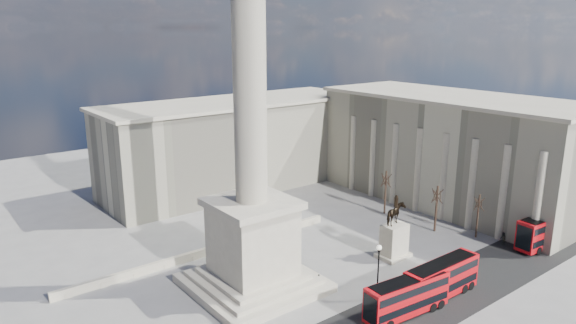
% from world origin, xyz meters
% --- Properties ---
extents(ground, '(180.00, 180.00, 0.00)m').
position_xyz_m(ground, '(0.00, 0.00, 0.00)').
color(ground, gray).
rests_on(ground, ground).
extents(nelsons_column, '(14.00, 14.00, 49.85)m').
position_xyz_m(nelsons_column, '(0.00, 5.00, 12.92)').
color(nelsons_column, beige).
rests_on(nelsons_column, ground).
extents(balustrade_wall, '(40.00, 0.60, 1.10)m').
position_xyz_m(balustrade_wall, '(0.00, 16.00, 0.55)').
color(balustrade_wall, beige).
rests_on(balustrade_wall, ground).
extents(building_east, '(19.00, 46.00, 18.60)m').
position_xyz_m(building_east, '(45.00, 10.00, 9.32)').
color(building_east, beige).
rests_on(building_east, ground).
extents(building_northeast, '(51.00, 17.00, 16.60)m').
position_xyz_m(building_northeast, '(20.00, 40.00, 8.32)').
color(building_northeast, beige).
rests_on(building_northeast, ground).
extents(red_bus_b, '(10.44, 3.36, 4.16)m').
position_xyz_m(red_bus_b, '(9.45, -10.07, 2.18)').
color(red_bus_b, red).
rests_on(red_bus_b, ground).
extents(red_bus_c, '(10.63, 2.59, 4.30)m').
position_xyz_m(red_bus_c, '(15.42, -10.03, 2.26)').
color(red_bus_c, red).
rests_on(red_bus_c, ground).
extents(red_bus_d, '(11.41, 3.46, 4.56)m').
position_xyz_m(red_bus_d, '(39.10, -10.39, 2.39)').
color(red_bus_d, red).
rests_on(red_bus_d, ground).
extents(victorian_lamp, '(0.57, 0.57, 6.67)m').
position_xyz_m(victorian_lamp, '(9.20, -6.07, 3.93)').
color(victorian_lamp, black).
rests_on(victorian_lamp, ground).
extents(equestrian_statue, '(4.20, 3.15, 8.69)m').
position_xyz_m(equestrian_statue, '(19.28, 0.27, 3.04)').
color(equestrian_statue, beige).
rests_on(equestrian_statue, ground).
extents(bare_tree_near, '(1.57, 1.57, 6.88)m').
position_xyz_m(bare_tree_near, '(33.95, -2.69, 5.42)').
color(bare_tree_near, '#332319').
rests_on(bare_tree_near, ground).
extents(bare_tree_mid, '(1.97, 1.97, 7.45)m').
position_xyz_m(bare_tree_mid, '(31.17, 2.47, 5.87)').
color(bare_tree_mid, '#332319').
rests_on(bare_tree_mid, ground).
extents(bare_tree_far, '(1.87, 1.87, 7.64)m').
position_xyz_m(bare_tree_far, '(30.99, 12.27, 6.02)').
color(bare_tree_far, '#332319').
rests_on(bare_tree_far, ground).
extents(pedestrian_walking, '(0.66, 0.57, 1.52)m').
position_xyz_m(pedestrian_walking, '(18.08, -6.50, 0.76)').
color(pedestrian_walking, black).
rests_on(pedestrian_walking, ground).
extents(pedestrian_standing, '(1.11, 1.09, 1.80)m').
position_xyz_m(pedestrian_standing, '(34.57, -6.50, 0.90)').
color(pedestrian_standing, black).
rests_on(pedestrian_standing, ground).
extents(pedestrian_crossing, '(0.93, 0.98, 1.63)m').
position_xyz_m(pedestrian_crossing, '(6.04, 0.20, 0.81)').
color(pedestrian_crossing, black).
rests_on(pedestrian_crossing, ground).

